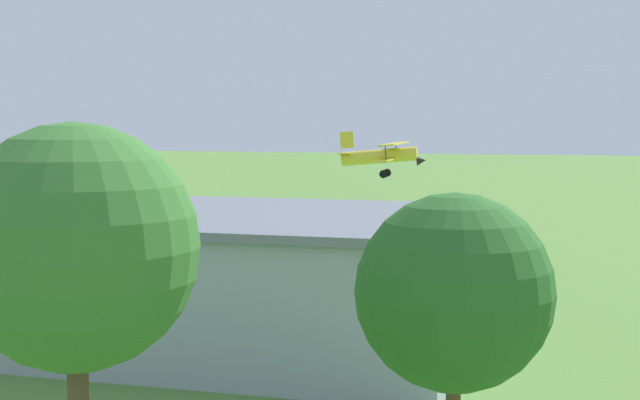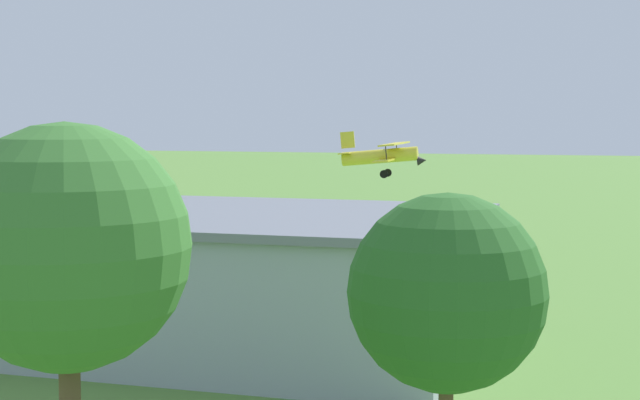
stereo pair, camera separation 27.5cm
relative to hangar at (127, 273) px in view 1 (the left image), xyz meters
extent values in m
plane|color=#568438|center=(-4.10, -33.11, -3.04)|extent=(400.00, 400.00, 0.00)
cube|color=#99A3AD|center=(0.00, 0.02, -0.18)|extent=(32.20, 15.44, 5.71)
cube|color=slate|center=(0.00, 0.02, 2.85)|extent=(32.80, 16.04, 0.35)
cube|color=#384251|center=(-0.06, -7.61, -0.70)|extent=(10.00, 0.24, 4.68)
cylinder|color=yellow|center=(-3.79, -35.48, 4.13)|extent=(6.13, 1.52, 1.62)
cone|color=black|center=(-7.12, -35.71, 3.84)|extent=(0.82, 0.82, 0.83)
cube|color=yellow|center=(-4.49, -35.53, 3.91)|extent=(1.88, 8.88, 0.23)
cube|color=yellow|center=(-4.96, -35.56, 5.12)|extent=(1.88, 8.88, 0.23)
cube|color=yellow|center=(-1.20, -35.30, 5.41)|extent=(1.21, 0.18, 1.39)
cube|color=yellow|center=(-1.11, -35.29, 4.37)|extent=(1.08, 2.66, 0.16)
cylinder|color=black|center=(-4.34, -34.57, 2.79)|extent=(0.65, 0.18, 0.64)
cylinder|color=black|center=(-4.21, -36.46, 2.79)|extent=(0.65, 0.18, 0.64)
cylinder|color=#332D28|center=(-4.92, -32.73, 4.51)|extent=(0.19, 0.09, 1.25)
cylinder|color=#332D28|center=(-4.53, -38.36, 4.51)|extent=(0.19, 0.09, 1.25)
cylinder|color=black|center=(15.58, -13.52, -2.72)|extent=(0.31, 0.66, 0.64)
cylinder|color=#33723F|center=(-11.36, -13.52, -2.60)|extent=(0.45, 0.45, 0.87)
cylinder|color=orange|center=(-11.36, -13.52, -1.86)|extent=(0.54, 0.54, 0.61)
sphere|color=#D8AD84|center=(-11.36, -13.52, -1.44)|extent=(0.23, 0.23, 0.23)
cylinder|color=#33723F|center=(-11.53, -16.08, -2.59)|extent=(0.33, 0.33, 0.90)
cylinder|color=#33723F|center=(-11.53, -16.08, -1.82)|extent=(0.40, 0.40, 0.64)
sphere|color=brown|center=(-11.53, -16.08, -1.37)|extent=(0.24, 0.24, 0.24)
cylinder|color=#B23333|center=(12.76, -14.32, -2.60)|extent=(0.42, 0.42, 0.87)
cylinder|color=navy|center=(12.76, -14.32, -1.86)|extent=(0.50, 0.50, 0.62)
sphere|color=#9E704C|center=(12.76, -14.32, -1.43)|extent=(0.24, 0.24, 0.24)
cylinder|color=#B23333|center=(-17.62, -11.89, -2.60)|extent=(0.44, 0.44, 0.86)
cylinder|color=orange|center=(-17.62, -11.89, -1.87)|extent=(0.52, 0.52, 0.61)
sphere|color=#D8AD84|center=(-17.62, -11.89, -1.44)|extent=(0.23, 0.23, 0.23)
cylinder|color=#33723F|center=(-12.87, -18.63, -2.62)|extent=(0.45, 0.45, 0.84)
cylinder|color=#3F3F47|center=(-12.87, -18.63, -1.89)|extent=(0.53, 0.53, 0.60)
sphere|color=#9E704C|center=(-12.87, -18.63, -1.48)|extent=(0.23, 0.23, 0.23)
sphere|color=#286023|center=(-18.15, 18.15, 3.07)|extent=(4.83, 4.83, 4.83)
sphere|color=#38722D|center=(-10.55, 22.70, 4.46)|extent=(5.47, 5.47, 5.47)
cylinder|color=silver|center=(23.97, -39.08, 0.13)|extent=(0.12, 0.12, 6.33)
cone|color=orange|center=(24.67, -39.08, 3.14)|extent=(1.14, 1.43, 0.60)
camera|label=1|loc=(-21.84, 42.10, 7.30)|focal=56.66mm
camera|label=2|loc=(-22.11, 42.02, 7.30)|focal=56.66mm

